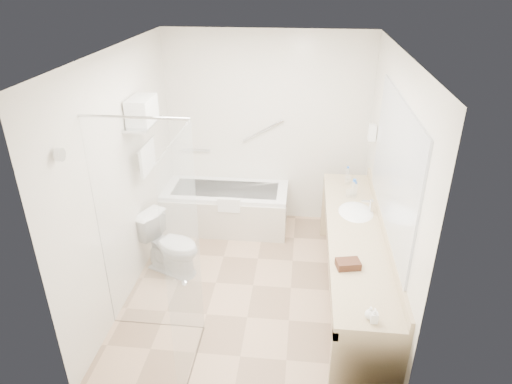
# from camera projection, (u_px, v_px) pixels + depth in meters

# --- Properties ---
(floor) EXTENTS (3.20, 3.20, 0.00)m
(floor) POSITION_uv_depth(u_px,v_px,m) (253.00, 285.00, 5.02)
(floor) COLOR tan
(floor) RESTS_ON ground
(ceiling) EXTENTS (2.60, 3.20, 0.10)m
(ceiling) POSITION_uv_depth(u_px,v_px,m) (252.00, 51.00, 3.90)
(ceiling) COLOR white
(ceiling) RESTS_ON wall_back
(wall_back) EXTENTS (2.60, 0.10, 2.50)m
(wall_back) POSITION_uv_depth(u_px,v_px,m) (267.00, 130.00, 5.88)
(wall_back) COLOR beige
(wall_back) RESTS_ON ground
(wall_front) EXTENTS (2.60, 0.10, 2.50)m
(wall_front) POSITION_uv_depth(u_px,v_px,m) (225.00, 285.00, 3.03)
(wall_front) COLOR beige
(wall_front) RESTS_ON ground
(wall_left) EXTENTS (0.10, 3.20, 2.50)m
(wall_left) POSITION_uv_depth(u_px,v_px,m) (124.00, 177.00, 4.58)
(wall_left) COLOR beige
(wall_left) RESTS_ON ground
(wall_right) EXTENTS (0.10, 3.20, 2.50)m
(wall_right) POSITION_uv_depth(u_px,v_px,m) (388.00, 189.00, 4.33)
(wall_right) COLOR beige
(wall_right) RESTS_ON ground
(bathtub) EXTENTS (1.60, 0.73, 0.59)m
(bathtub) POSITION_uv_depth(u_px,v_px,m) (226.00, 208.00, 6.04)
(bathtub) COLOR white
(bathtub) RESTS_ON floor
(grab_bar_short) EXTENTS (0.40, 0.03, 0.03)m
(grab_bar_short) POSITION_uv_depth(u_px,v_px,m) (195.00, 150.00, 6.07)
(grab_bar_short) COLOR silver
(grab_bar_short) RESTS_ON wall_back
(grab_bar_long) EXTENTS (0.53, 0.03, 0.33)m
(grab_bar_long) POSITION_uv_depth(u_px,v_px,m) (263.00, 131.00, 5.85)
(grab_bar_long) COLOR silver
(grab_bar_long) RESTS_ON wall_back
(shower_enclosure) EXTENTS (0.96, 0.91, 2.11)m
(shower_enclosure) POSITION_uv_depth(u_px,v_px,m) (165.00, 247.00, 3.78)
(shower_enclosure) COLOR silver
(shower_enclosure) RESTS_ON floor
(towel_shelf) EXTENTS (0.24, 0.55, 0.81)m
(towel_shelf) POSITION_uv_depth(u_px,v_px,m) (143.00, 118.00, 4.66)
(towel_shelf) COLOR silver
(towel_shelf) RESTS_ON wall_left
(vanity_counter) EXTENTS (0.55, 2.70, 0.95)m
(vanity_counter) POSITION_uv_depth(u_px,v_px,m) (354.00, 250.00, 4.50)
(vanity_counter) COLOR tan
(vanity_counter) RESTS_ON floor
(sink) EXTENTS (0.40, 0.52, 0.14)m
(sink) POSITION_uv_depth(u_px,v_px,m) (356.00, 214.00, 4.77)
(sink) COLOR white
(sink) RESTS_ON vanity_counter
(faucet) EXTENTS (0.03, 0.03, 0.14)m
(faucet) POSITION_uv_depth(u_px,v_px,m) (371.00, 206.00, 4.71)
(faucet) COLOR silver
(faucet) RESTS_ON vanity_counter
(mirror) EXTENTS (0.02, 2.00, 1.20)m
(mirror) POSITION_uv_depth(u_px,v_px,m) (394.00, 166.00, 4.07)
(mirror) COLOR #B2B7BF
(mirror) RESTS_ON wall_right
(hairdryer_unit) EXTENTS (0.08, 0.10, 0.18)m
(hairdryer_unit) POSITION_uv_depth(u_px,v_px,m) (372.00, 133.00, 5.18)
(hairdryer_unit) COLOR white
(hairdryer_unit) RESTS_ON wall_right
(toilet) EXTENTS (0.79, 0.63, 0.68)m
(toilet) POSITION_uv_depth(u_px,v_px,m) (171.00, 245.00, 5.12)
(toilet) COLOR white
(toilet) RESTS_ON floor
(amenity_basket) EXTENTS (0.22, 0.17, 0.07)m
(amenity_basket) POSITION_uv_depth(u_px,v_px,m) (348.00, 264.00, 3.87)
(amenity_basket) COLOR #4E2C1C
(amenity_basket) RESTS_ON vanity_counter
(soap_bottle_a) EXTENTS (0.06, 0.12, 0.05)m
(soap_bottle_a) POSITION_uv_depth(u_px,v_px,m) (374.00, 319.00, 3.28)
(soap_bottle_a) COLOR white
(soap_bottle_a) RESTS_ON vanity_counter
(soap_bottle_b) EXTENTS (0.08, 0.10, 0.08)m
(soap_bottle_b) POSITION_uv_depth(u_px,v_px,m) (370.00, 314.00, 3.31)
(soap_bottle_b) COLOR white
(soap_bottle_b) RESTS_ON vanity_counter
(water_bottle_left) EXTENTS (0.05, 0.05, 0.17)m
(water_bottle_left) POSITION_uv_depth(u_px,v_px,m) (347.00, 174.00, 5.44)
(water_bottle_left) COLOR silver
(water_bottle_left) RESTS_ON vanity_counter
(water_bottle_mid) EXTENTS (0.07, 0.07, 0.22)m
(water_bottle_mid) POSITION_uv_depth(u_px,v_px,m) (354.00, 189.00, 5.01)
(water_bottle_mid) COLOR silver
(water_bottle_mid) RESTS_ON vanity_counter
(water_bottle_right) EXTENTS (0.05, 0.05, 0.17)m
(water_bottle_right) POSITION_uv_depth(u_px,v_px,m) (355.00, 189.00, 5.06)
(water_bottle_right) COLOR silver
(water_bottle_right) RESTS_ON vanity_counter
(drinking_glass_near) EXTENTS (0.08, 0.08, 0.09)m
(drinking_glass_near) POSITION_uv_depth(u_px,v_px,m) (348.00, 180.00, 5.35)
(drinking_glass_near) COLOR silver
(drinking_glass_near) RESTS_ON vanity_counter
(drinking_glass_far) EXTENTS (0.08, 0.08, 0.08)m
(drinking_glass_far) POSITION_uv_depth(u_px,v_px,m) (349.00, 193.00, 5.05)
(drinking_glass_far) COLOR silver
(drinking_glass_far) RESTS_ON vanity_counter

